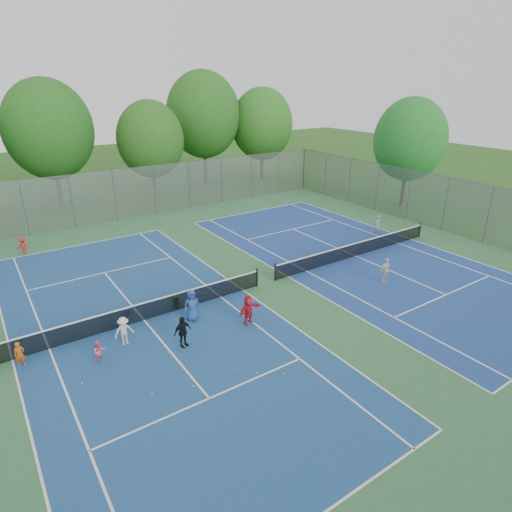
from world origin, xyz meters
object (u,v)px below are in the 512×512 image
(net_right, at_px, (356,250))
(instructor, at_px, (377,225))
(ball_crate, at_px, (126,311))
(ball_hopper, at_px, (175,302))
(net_left, at_px, (143,312))

(net_right, height_order, instructor, instructor)
(ball_crate, relative_size, ball_hopper, 0.60)
(ball_hopper, bearing_deg, instructor, 5.46)
(net_right, height_order, ball_crate, net_right)
(ball_crate, xyz_separation_m, ball_hopper, (2.24, -0.64, 0.14))
(ball_crate, height_order, instructor, instructor)
(ball_crate, bearing_deg, net_right, -4.06)
(net_right, bearing_deg, ball_hopper, 178.19)
(ball_hopper, height_order, instructor, instructor)
(net_left, height_order, instructor, instructor)
(net_right, distance_m, instructor, 4.54)
(net_left, height_order, ball_crate, net_left)
(ball_hopper, xyz_separation_m, instructor, (16.33, 1.56, 0.48))
(ball_crate, bearing_deg, net_left, -65.03)
(net_left, bearing_deg, ball_hopper, 12.38)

